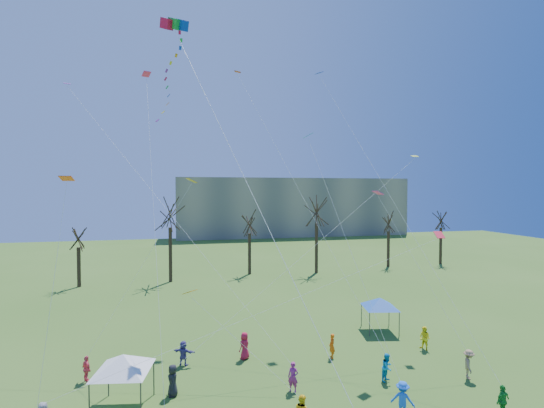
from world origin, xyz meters
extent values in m
cube|color=gray|center=(22.00, 82.00, 7.50)|extent=(60.00, 14.00, 15.00)
cylinder|color=black|center=(-18.08, 34.01, 2.42)|extent=(0.44, 0.44, 4.84)
cylinder|color=black|center=(-7.27, 34.33, 3.51)|extent=(0.44, 0.44, 7.03)
cylinder|color=black|center=(3.40, 36.63, 2.88)|extent=(0.44, 0.44, 5.76)
cylinder|color=black|center=(12.88, 35.37, 3.54)|extent=(0.44, 0.44, 7.08)
cylinder|color=black|center=(25.25, 37.29, 2.73)|extent=(0.44, 0.44, 5.46)
cylinder|color=black|center=(34.60, 37.50, 2.91)|extent=(0.44, 0.44, 5.82)
cube|color=red|center=(-6.22, 11.02, 23.02)|extent=(0.99, 1.11, 1.00)
cube|color=green|center=(-5.72, 11.02, 23.02)|extent=(0.99, 1.11, 1.00)
cube|color=#0F3ABC|center=(-5.23, 11.02, 23.02)|extent=(0.99, 1.11, 1.00)
cylinder|color=white|center=(-1.96, 3.45, 12.25)|extent=(0.02, 0.02, 26.28)
cylinder|color=#3F3F44|center=(-9.82, 4.39, 1.03)|extent=(0.08, 0.08, 2.07)
cylinder|color=#3F3F44|center=(-7.29, 3.98, 1.03)|extent=(0.08, 0.08, 2.07)
cylinder|color=#3F3F44|center=(-9.41, 6.91, 1.03)|extent=(0.08, 0.08, 2.07)
cylinder|color=#3F3F44|center=(-6.88, 6.50, 1.03)|extent=(0.08, 0.08, 2.07)
pyramid|color=white|center=(-8.35, 5.45, 2.51)|extent=(3.89, 3.89, 0.89)
cylinder|color=#3F3F44|center=(9.31, 11.91, 0.98)|extent=(0.08, 0.08, 1.96)
cylinder|color=#3F3F44|center=(11.69, 11.48, 0.98)|extent=(0.08, 0.08, 1.96)
cylinder|color=#3F3F44|center=(9.75, 14.30, 0.98)|extent=(0.08, 0.08, 1.96)
cylinder|color=#3F3F44|center=(12.13, 13.86, 0.98)|extent=(0.08, 0.08, 1.96)
pyramid|color=blue|center=(10.72, 12.89, 2.38)|extent=(3.67, 3.67, 0.84)
imported|color=blue|center=(5.94, 1.53, 0.93)|extent=(1.37, 1.28, 1.86)
imported|color=green|center=(11.04, 0.45, 0.83)|extent=(1.05, 0.65, 1.66)
imported|color=black|center=(-5.82, 6.19, 0.89)|extent=(0.66, 0.93, 1.78)
imported|color=#962571|center=(1.05, 5.15, 0.86)|extent=(0.75, 0.69, 1.72)
imported|color=#0E96CB|center=(7.06, 5.10, 0.85)|extent=(1.05, 1.00, 1.70)
imported|color=#9A7B54|center=(12.20, 4.28, 0.90)|extent=(1.20, 1.35, 1.81)
imported|color=#F75266|center=(-11.06, 8.92, 0.80)|extent=(0.89, 0.98, 1.61)
imported|color=#4D418E|center=(-5.28, 9.92, 0.83)|extent=(1.59, 1.12, 1.66)
imported|color=#B31634|center=(-1.12, 10.04, 0.93)|extent=(1.07, 1.05, 1.86)
imported|color=#F65A0C|center=(4.91, 8.88, 0.84)|extent=(0.43, 0.63, 1.69)
imported|color=yellow|center=(12.11, 8.69, 0.85)|extent=(0.91, 1.01, 1.70)
cube|color=#FC450D|center=(-10.78, 4.80, 12.36)|extent=(0.61, 0.78, 0.24)
cylinder|color=white|center=(-11.07, 3.28, 6.83)|extent=(0.01, 0.01, 11.10)
cube|color=#F02878|center=(-7.81, 13.38, 20.26)|extent=(0.75, 0.83, 0.26)
cylinder|color=white|center=(-6.82, 6.81, 10.78)|extent=(0.01, 0.01, 22.83)
cube|color=#FFA01A|center=(-4.82, 2.71, 6.86)|extent=(0.74, 0.75, 0.25)
cylinder|color=white|center=(-2.14, 2.19, 4.08)|extent=(0.01, 0.01, 7.50)
cube|color=#17B09B|center=(3.53, 10.19, 15.71)|extent=(0.65, 0.54, 0.35)
cylinder|color=white|center=(4.73, 5.86, 8.50)|extent=(0.01, 0.01, 16.65)
cube|color=blue|center=(7.38, 18.87, 22.99)|extent=(0.82, 0.72, 0.27)
cylinder|color=white|center=(9.21, 9.66, 12.15)|extent=(0.01, 0.01, 28.40)
cube|color=red|center=(10.66, 5.23, 8.96)|extent=(0.62, 0.69, 0.40)
cylinder|color=white|center=(-0.56, 4.58, 5.13)|extent=(0.01, 0.01, 23.62)
cube|color=#BEE135|center=(13.76, 12.82, 14.66)|extent=(0.63, 0.75, 0.19)
cylinder|color=white|center=(3.97, 9.50, 7.98)|extent=(0.01, 0.01, 24.40)
cube|color=purple|center=(-14.87, 19.47, 20.83)|extent=(0.77, 0.86, 0.25)
cylinder|color=white|center=(-6.91, 12.31, 11.07)|extent=(0.01, 0.01, 28.71)
cube|color=#DC4B0B|center=(-0.19, 20.90, 23.22)|extent=(0.72, 0.62, 0.16)
cylinder|color=white|center=(3.44, 13.00, 12.26)|extent=(0.01, 0.01, 27.67)
cube|color=#FE2AA0|center=(8.30, 8.83, 11.60)|extent=(0.82, 0.73, 0.29)
cylinder|color=white|center=(10.25, 6.55, 6.45)|extent=(0.01, 0.01, 11.58)
cube|color=gold|center=(-4.66, 8.97, 12.41)|extent=(0.75, 0.68, 0.31)
cylinder|color=white|center=(-7.86, 8.95, 6.85)|extent=(0.01, 0.01, 12.47)
camera|label=1|loc=(-4.79, -15.83, 11.74)|focal=25.00mm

